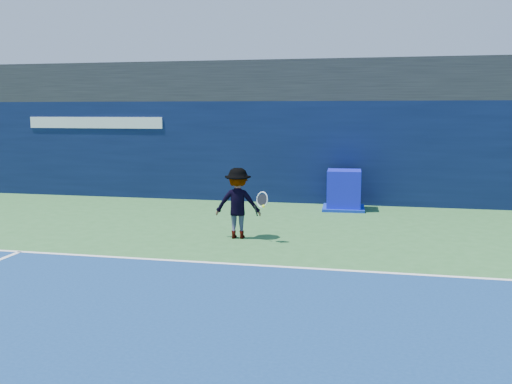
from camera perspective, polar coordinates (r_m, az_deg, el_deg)
ground at (r=7.34m, az=-2.65°, el=-13.66°), size 80.00×80.00×0.00m
baseline at (r=10.11m, az=1.72°, el=-7.44°), size 24.00×0.10×0.01m
stadium_band at (r=18.19m, az=6.70°, el=10.85°), size 36.00×3.00×1.20m
back_wall_assembly at (r=17.22m, az=6.26°, el=4.02°), size 36.00×1.03×3.00m
equipment_cart at (r=15.99m, az=8.78°, el=0.05°), size 1.19×1.19×1.10m
tennis_player at (r=12.22m, az=-1.81°, el=-1.12°), size 1.25×0.71×1.52m
tennis_ball at (r=11.73m, az=0.75°, el=-1.44°), size 0.06×0.06×0.06m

